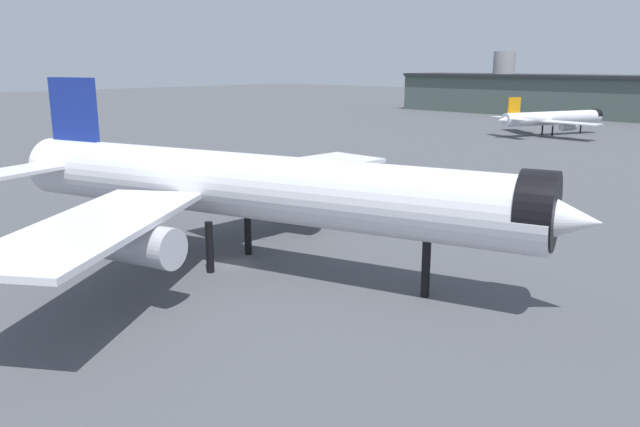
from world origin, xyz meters
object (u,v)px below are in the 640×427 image
Objects in this scene: airliner_far_taxiway at (552,118)px; traffic_cone_near_nose at (199,192)px; airliner_near_gate at (248,187)px; service_truck_front at (153,189)px; baggage_cart_trailing at (443,201)px.

airliner_far_taxiway is 63.35× the size of traffic_cone_near_nose.
service_truck_front is at bearing 146.68° from airliner_near_gate.
airliner_near_gate is at bearing -144.95° from airliner_far_taxiway.
baggage_cart_trailing is at bearing -141.14° from airliner_far_taxiway.
service_truck_front reaches higher than baggage_cart_trailing.
baggage_cart_trailing is (0.43, 39.09, -7.77)m from airliner_near_gate.
airliner_far_taxiway is 14.68× the size of baggage_cart_trailing.
airliner_far_taxiway is at bearing -147.24° from service_truck_front.
airliner_near_gate reaches higher than baggage_cart_trailing.
traffic_cone_near_nose is (-35.94, -19.06, -0.67)m from baggage_cart_trailing.
traffic_cone_near_nose is (-35.51, 20.03, -8.44)m from airliner_near_gate.
airliner_far_taxiway is 110.27m from baggage_cart_trailing.
traffic_cone_near_nose is at bearing 39.18° from baggage_cart_trailing.
service_truck_front is 2.18× the size of baggage_cart_trailing.
service_truck_front is (-11.49, -133.46, -3.61)m from airliner_far_taxiway.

